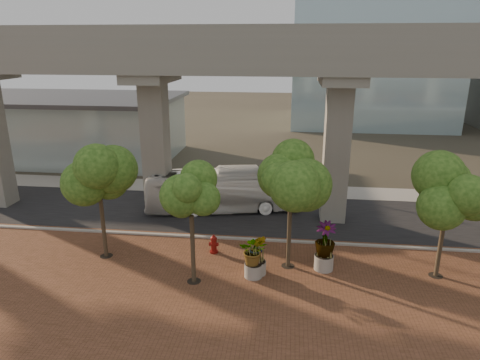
# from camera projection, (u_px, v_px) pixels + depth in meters

# --- Properties ---
(ground) EXTENTS (160.00, 160.00, 0.00)m
(ground) POSITION_uv_depth(u_px,v_px,m) (240.00, 227.00, 27.81)
(ground) COLOR #393529
(ground) RESTS_ON ground
(brick_plaza) EXTENTS (70.00, 13.00, 0.06)m
(brick_plaza) POSITION_uv_depth(u_px,v_px,m) (220.00, 295.00, 20.24)
(brick_plaza) COLOR brown
(brick_plaza) RESTS_ON ground
(asphalt_road) EXTENTS (90.00, 8.00, 0.04)m
(asphalt_road) POSITION_uv_depth(u_px,v_px,m) (244.00, 215.00, 29.70)
(asphalt_road) COLOR black
(asphalt_road) RESTS_ON ground
(curb_strip) EXTENTS (70.00, 0.25, 0.16)m
(curb_strip) POSITION_uv_depth(u_px,v_px,m) (237.00, 239.00, 25.90)
(curb_strip) COLOR #9E9A93
(curb_strip) RESTS_ON ground
(far_sidewalk) EXTENTS (90.00, 3.00, 0.06)m
(far_sidewalk) POSITION_uv_depth(u_px,v_px,m) (251.00, 189.00, 34.90)
(far_sidewalk) COLOR #9E9A93
(far_sidewalk) RESTS_ON ground
(transit_viaduct) EXTENTS (72.00, 5.60, 12.40)m
(transit_viaduct) POSITION_uv_depth(u_px,v_px,m) (244.00, 110.00, 27.48)
(transit_viaduct) COLOR gray
(transit_viaduct) RESTS_ON ground
(station_pavilion) EXTENTS (23.00, 13.00, 6.30)m
(station_pavilion) POSITION_uv_depth(u_px,v_px,m) (67.00, 126.00, 44.23)
(station_pavilion) COLOR #A3B7BB
(station_pavilion) RESTS_ON ground
(transit_bus) EXTENTS (11.11, 4.53, 3.02)m
(transit_bus) POSITION_uv_depth(u_px,v_px,m) (223.00, 190.00, 30.09)
(transit_bus) COLOR silver
(transit_bus) RESTS_ON ground
(fire_hydrant) EXTENTS (0.54, 0.48, 1.07)m
(fire_hydrant) POSITION_uv_depth(u_px,v_px,m) (214.00, 244.00, 24.13)
(fire_hydrant) COLOR maroon
(fire_hydrant) RESTS_ON ground
(planter_front) EXTENTS (2.04, 2.04, 2.24)m
(planter_front) POSITION_uv_depth(u_px,v_px,m) (254.00, 252.00, 21.35)
(planter_front) COLOR #A5A095
(planter_front) RESTS_ON ground
(planter_right) EXTENTS (2.47, 2.47, 2.64)m
(planter_right) POSITION_uv_depth(u_px,v_px,m) (325.00, 241.00, 22.01)
(planter_right) COLOR #B0A99F
(planter_right) RESTS_ON ground
(planter_left) EXTENTS (2.00, 2.00, 2.20)m
(planter_left) POSITION_uv_depth(u_px,v_px,m) (258.00, 250.00, 21.65)
(planter_left) COLOR gray
(planter_left) RESTS_ON ground
(street_tree_far_west) EXTENTS (4.09, 4.09, 6.72)m
(street_tree_far_west) POSITION_uv_depth(u_px,v_px,m) (98.00, 173.00, 22.39)
(street_tree_far_west) COLOR #4C3C2B
(street_tree_far_west) RESTS_ON ground
(street_tree_near_west) EXTENTS (3.20, 3.20, 5.94)m
(street_tree_near_west) POSITION_uv_depth(u_px,v_px,m) (191.00, 197.00, 19.97)
(street_tree_near_west) COLOR #4C3C2B
(street_tree_near_west) RESTS_ON ground
(street_tree_near_east) EXTENTS (4.30, 4.30, 6.94)m
(street_tree_near_east) POSITION_uv_depth(u_px,v_px,m) (291.00, 177.00, 21.28)
(street_tree_near_east) COLOR #4C3C2B
(street_tree_near_east) RESTS_ON ground
(street_tree_far_east) EXTENTS (3.82, 3.82, 6.35)m
(street_tree_far_east) POSITION_uv_depth(u_px,v_px,m) (449.00, 191.00, 20.45)
(street_tree_far_east) COLOR #4C3C2B
(street_tree_far_east) RESTS_ON ground
(streetlamp_west) EXTENTS (0.44, 1.30, 8.95)m
(streetlamp_west) POSITION_uv_depth(u_px,v_px,m) (150.00, 127.00, 33.14)
(streetlamp_west) COLOR #2C2C30
(streetlamp_west) RESTS_ON ground
(streetlamp_east) EXTENTS (0.35, 1.03, 7.12)m
(streetlamp_east) POSITION_uv_depth(u_px,v_px,m) (342.00, 145.00, 31.71)
(streetlamp_east) COLOR #29292E
(streetlamp_east) RESTS_ON ground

